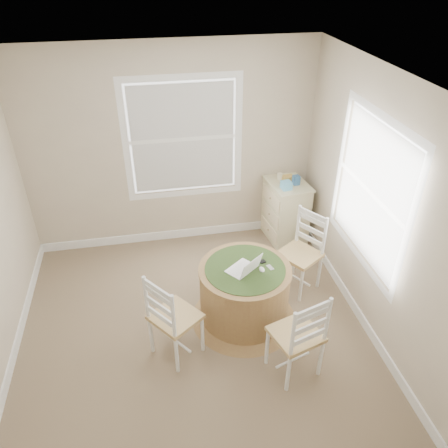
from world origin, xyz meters
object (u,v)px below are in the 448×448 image
object	(u,v)px
laptop	(244,268)
corner_chest	(285,211)
chair_left	(175,316)
round_table	(244,291)
chair_near	(296,334)
chair_right	(300,254)

from	to	relation	value
laptop	corner_chest	world-z (taller)	laptop
laptop	chair_left	bearing A→B (deg)	-15.59
round_table	chair_near	bearing A→B (deg)	-85.77
chair_near	chair_left	bearing A→B (deg)	-39.32
chair_left	chair_right	distance (m)	1.65
round_table	chair_left	world-z (taller)	chair_left
round_table	chair_near	distance (m)	0.82
round_table	corner_chest	world-z (taller)	corner_chest
corner_chest	round_table	bearing A→B (deg)	-130.04
chair_right	chair_near	bearing A→B (deg)	-54.07
chair_near	corner_chest	xyz separation A→B (m)	(0.59, 2.16, -0.05)
chair_near	laptop	size ratio (longest dim) A/B	2.42
chair_near	corner_chest	world-z (taller)	chair_near
chair_right	laptop	world-z (taller)	chair_right
chair_left	laptop	world-z (taller)	chair_left
laptop	round_table	bearing A→B (deg)	-163.84
round_table	corner_chest	distance (m)	1.66
chair_right	corner_chest	xyz separation A→B (m)	(0.16, 1.02, -0.05)
chair_right	corner_chest	bearing A→B (deg)	137.97
chair_near	laptop	distance (m)	0.83
chair_left	laptop	size ratio (longest dim) A/B	2.42
chair_left	corner_chest	bearing A→B (deg)	-80.89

